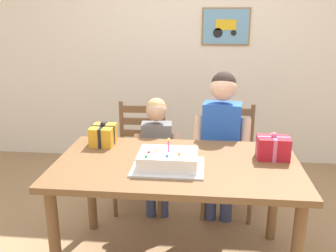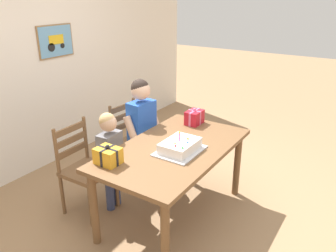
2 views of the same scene
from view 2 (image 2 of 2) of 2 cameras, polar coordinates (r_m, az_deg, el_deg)
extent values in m
plane|color=#997551|center=(3.48, 0.92, -14.90)|extent=(20.00, 20.00, 0.00)
cube|color=silver|center=(4.26, -22.52, 9.65)|extent=(6.40, 0.08, 2.60)
cube|color=olive|center=(4.40, -18.61, 13.55)|extent=(0.51, 0.02, 0.39)
cube|color=#669EC6|center=(4.39, -18.53, 13.55)|extent=(0.48, 0.01, 0.36)
cube|color=gold|center=(4.39, -18.51, 13.80)|extent=(0.22, 0.01, 0.11)
cylinder|color=black|center=(4.35, -19.25, 12.54)|extent=(0.10, 0.01, 0.10)
cylinder|color=black|center=(4.45, -17.54, 12.93)|extent=(0.06, 0.01, 0.06)
cube|color=brown|center=(3.10, 1.00, -3.94)|extent=(1.56, 0.89, 0.04)
cylinder|color=brown|center=(2.64, -0.50, -18.94)|extent=(0.07, 0.07, 0.72)
cylinder|color=brown|center=(3.69, 11.70, -6.49)|extent=(0.07, 0.07, 0.72)
cylinder|color=brown|center=(3.02, -12.49, -13.57)|extent=(0.07, 0.07, 0.72)
cylinder|color=brown|center=(3.97, 1.88, -3.88)|extent=(0.07, 0.07, 0.72)
cube|color=silver|center=(3.00, 2.03, -4.24)|extent=(0.44, 0.34, 0.01)
cube|color=white|center=(2.98, 2.05, -3.36)|extent=(0.36, 0.26, 0.09)
cylinder|color=#E04C9E|center=(2.95, 1.96, -1.91)|extent=(0.01, 0.01, 0.07)
sphere|color=yellow|center=(2.94, 1.97, -1.11)|extent=(0.02, 0.02, 0.02)
sphere|color=red|center=(2.86, 1.30, -3.40)|extent=(0.02, 0.02, 0.02)
sphere|color=blue|center=(2.93, 3.37, -2.80)|extent=(0.02, 0.02, 0.02)
sphere|color=green|center=(2.82, 2.49, -3.75)|extent=(0.02, 0.02, 0.02)
sphere|color=orange|center=(3.00, 3.41, -2.17)|extent=(0.02, 0.02, 0.02)
sphere|color=yellow|center=(2.90, 1.20, -2.97)|extent=(0.01, 0.01, 0.01)
cube|color=gold|center=(2.82, -10.18, -5.02)|extent=(0.16, 0.20, 0.14)
cube|color=black|center=(2.82, -10.18, -5.02)|extent=(0.17, 0.02, 0.14)
cube|color=black|center=(2.82, -10.18, -5.02)|extent=(0.02, 0.21, 0.14)
sphere|color=black|center=(2.79, -10.30, -3.50)|extent=(0.04, 0.04, 0.04)
cube|color=red|center=(3.61, 4.52, 1.48)|extent=(0.20, 0.14, 0.15)
cube|color=#DB668E|center=(3.61, 4.52, 1.48)|extent=(0.21, 0.02, 0.15)
cube|color=#DB668E|center=(3.61, 4.52, 1.48)|extent=(0.02, 0.15, 0.15)
sphere|color=#DB668E|center=(3.58, 4.56, 2.81)|extent=(0.04, 0.04, 0.04)
cube|color=brown|center=(3.40, -13.47, -7.48)|extent=(0.43, 0.43, 0.04)
cylinder|color=brown|center=(3.52, -8.71, -10.42)|extent=(0.04, 0.04, 0.43)
cylinder|color=brown|center=(3.30, -13.03, -13.30)|extent=(0.04, 0.04, 0.43)
cylinder|color=brown|center=(3.75, -13.22, -8.64)|extent=(0.04, 0.04, 0.43)
cylinder|color=brown|center=(3.54, -17.56, -11.15)|extent=(0.04, 0.04, 0.43)
cylinder|color=brown|center=(3.54, -13.89, -1.91)|extent=(0.04, 0.04, 0.45)
cylinder|color=brown|center=(3.31, -18.50, -4.14)|extent=(0.04, 0.04, 0.45)
cube|color=brown|center=(3.45, -16.00, -4.01)|extent=(0.36, 0.03, 0.06)
cube|color=brown|center=(3.40, -16.19, -2.30)|extent=(0.36, 0.03, 0.06)
cube|color=brown|center=(3.36, -16.39, -0.55)|extent=(0.36, 0.03, 0.06)
cube|color=brown|center=(3.89, -5.49, -3.02)|extent=(0.45, 0.45, 0.04)
cylinder|color=brown|center=(4.02, -1.52, -5.84)|extent=(0.04, 0.04, 0.43)
cylinder|color=brown|center=(3.76, -5.15, -7.98)|extent=(0.04, 0.04, 0.43)
cylinder|color=brown|center=(4.24, -5.57, -4.38)|extent=(0.04, 0.04, 0.43)
cylinder|color=brown|center=(4.00, -9.24, -6.27)|extent=(0.04, 0.04, 0.43)
cylinder|color=brown|center=(4.05, -5.82, 1.72)|extent=(0.04, 0.04, 0.45)
cylinder|color=brown|center=(3.80, -9.67, 0.13)|extent=(0.04, 0.04, 0.45)
cube|color=brown|center=(3.95, -7.63, 0.04)|extent=(0.36, 0.05, 0.06)
cube|color=brown|center=(3.91, -7.72, 1.57)|extent=(0.36, 0.05, 0.06)
cube|color=brown|center=(3.87, -7.80, 3.13)|extent=(0.36, 0.05, 0.06)
cylinder|color=#38426B|center=(3.89, -3.60, -6.49)|extent=(0.10, 0.10, 0.47)
cylinder|color=#38426B|center=(3.81, -4.94, -7.20)|extent=(0.10, 0.10, 0.47)
cube|color=blue|center=(3.64, -4.48, 0.13)|extent=(0.31, 0.21, 0.54)
cylinder|color=#E0B293|center=(3.75, -2.14, 0.56)|extent=(0.10, 0.23, 0.36)
cylinder|color=#E0B293|center=(3.50, -6.13, -1.15)|extent=(0.10, 0.23, 0.36)
sphere|color=#E0B293|center=(3.51, -4.67, 6.04)|extent=(0.20, 0.20, 0.20)
sphere|color=#2D231E|center=(3.51, -4.80, 6.47)|extent=(0.19, 0.19, 0.19)
cylinder|color=#38426B|center=(3.57, -8.83, -10.33)|extent=(0.08, 0.08, 0.39)
cylinder|color=#38426B|center=(3.50, -9.89, -11.14)|extent=(0.08, 0.08, 0.39)
cube|color=slate|center=(3.33, -9.79, -4.70)|extent=(0.25, 0.17, 0.44)
cylinder|color=tan|center=(3.43, -7.85, -4.04)|extent=(0.08, 0.19, 0.29)
cylinder|color=tan|center=(3.22, -10.99, -6.11)|extent=(0.08, 0.19, 0.29)
sphere|color=tan|center=(3.20, -10.16, 0.50)|extent=(0.17, 0.17, 0.17)
sphere|color=tan|center=(3.20, -10.32, 0.87)|extent=(0.16, 0.16, 0.16)
camera|label=1|loc=(2.66, 48.65, 5.69)|focal=39.71mm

